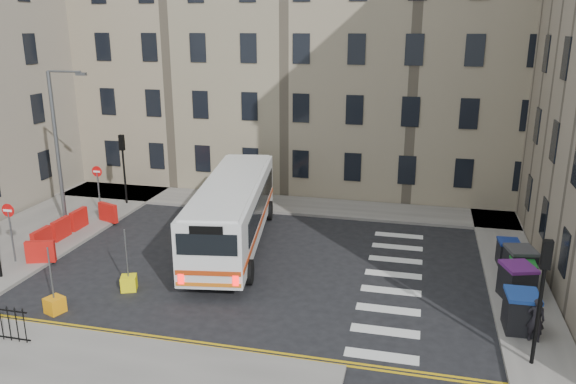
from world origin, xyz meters
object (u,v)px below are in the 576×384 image
at_px(bollard_chevron, 55,305).
at_px(wheelie_bin_e, 508,252).
at_px(wheelie_bin_c, 522,275).
at_px(wheelie_bin_a, 521,311).
at_px(bollard_yellow, 129,283).
at_px(wheelie_bin_b, 517,282).
at_px(wheelie_bin_d, 520,264).
at_px(streetlamp, 57,148).
at_px(pedestrian, 536,320).
at_px(bus, 233,210).

bearing_deg(bollard_chevron, wheelie_bin_e, 26.03).
bearing_deg(wheelie_bin_e, wheelie_bin_c, -88.20).
relative_size(wheelie_bin_a, bollard_yellow, 2.30).
bearing_deg(bollard_yellow, wheelie_bin_b, 9.82).
height_order(bollard_yellow, bollard_chevron, same).
bearing_deg(wheelie_bin_b, wheelie_bin_d, 60.78).
distance_m(streetlamp, bollard_yellow, 9.62).
bearing_deg(bollard_yellow, streetlamp, 140.17).
distance_m(streetlamp, wheelie_bin_b, 22.19).
xyz_separation_m(pedestrian, bollard_yellow, (-15.16, 0.51, -0.63)).
relative_size(bus, bollard_chevron, 19.96).
bearing_deg(wheelie_bin_a, wheelie_bin_c, 78.98).
bearing_deg(wheelie_bin_b, streetlamp, 154.03).
bearing_deg(bollard_chevron, wheelie_bin_a, 8.52).
bearing_deg(bollard_chevron, wheelie_bin_d, 21.45).
bearing_deg(bus, wheelie_bin_d, -14.56).
height_order(wheelie_bin_a, wheelie_bin_e, wheelie_bin_a).
bearing_deg(wheelie_bin_a, wheelie_bin_b, 83.13).
distance_m(wheelie_bin_c, wheelie_bin_e, 2.38).
relative_size(streetlamp, wheelie_bin_d, 5.61).
relative_size(bus, wheelie_bin_a, 8.69).
distance_m(wheelie_bin_d, bollard_yellow, 15.99).
relative_size(wheelie_bin_c, wheelie_bin_d, 0.81).
bearing_deg(wheelie_bin_d, streetlamp, 165.02).
xyz_separation_m(wheelie_bin_c, wheelie_bin_d, (0.02, 0.86, 0.11)).
xyz_separation_m(streetlamp, bollard_yellow, (6.70, -5.59, -4.04)).
bearing_deg(pedestrian, bollard_yellow, 2.55).
height_order(wheelie_bin_d, bollard_yellow, wheelie_bin_d).
xyz_separation_m(wheelie_bin_a, wheelie_bin_d, (0.56, 4.24, 0.00)).
xyz_separation_m(wheelie_bin_d, bollard_chevron, (-17.11, -6.72, -0.55)).
xyz_separation_m(wheelie_bin_b, wheelie_bin_e, (0.10, 3.30, -0.13)).
relative_size(streetlamp, bollard_chevron, 13.57).
bearing_deg(wheelie_bin_d, bollard_yellow, -175.91).
distance_m(pedestrian, bollard_chevron, 17.02).
bearing_deg(wheelie_bin_c, wheelie_bin_e, 95.59).
bearing_deg(wheelie_bin_c, bollard_chevron, -161.05).
bearing_deg(bollard_yellow, wheelie_bin_a, 0.57).
bearing_deg(wheelie_bin_e, pedestrian, -93.27).
bearing_deg(wheelie_bin_a, streetlamp, 163.75).
height_order(streetlamp, wheelie_bin_e, streetlamp).
bearing_deg(streetlamp, wheelie_bin_d, -3.11).
bearing_deg(wheelie_bin_e, bus, 177.95).
height_order(pedestrian, bollard_yellow, pedestrian).
distance_m(wheelie_bin_d, wheelie_bin_e, 1.54).
distance_m(wheelie_bin_b, pedestrian, 3.12).
relative_size(streetlamp, pedestrian, 5.23).
distance_m(wheelie_bin_c, pedestrian, 4.06).
bearing_deg(pedestrian, wheelie_bin_e, -85.00).
relative_size(wheelie_bin_e, bollard_chevron, 1.87).
bearing_deg(pedestrian, wheelie_bin_d, -87.82).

